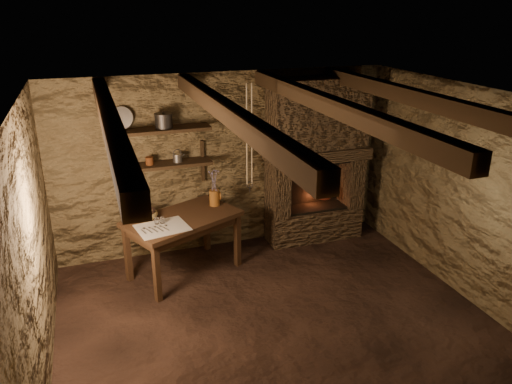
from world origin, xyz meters
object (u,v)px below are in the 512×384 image
object	(u,v)px
stoneware_jug	(214,190)
wooden_bowl	(142,215)
work_table	(184,243)
iron_stockpot	(164,121)
red_pot	(324,192)

from	to	relation	value
stoneware_jug	wooden_bowl	xyz separation A→B (m)	(-0.94, -0.11, -0.16)
work_table	iron_stockpot	world-z (taller)	iron_stockpot
wooden_bowl	iron_stockpot	size ratio (longest dim) A/B	1.78
stoneware_jug	iron_stockpot	size ratio (longest dim) A/B	2.18
work_table	stoneware_jug	distance (m)	0.76
stoneware_jug	work_table	bearing A→B (deg)	-136.84
iron_stockpot	red_pot	distance (m)	2.45
work_table	red_pot	size ratio (longest dim) A/B	2.87
iron_stockpot	red_pot	world-z (taller)	iron_stockpot
work_table	iron_stockpot	distance (m)	1.52
wooden_bowl	iron_stockpot	world-z (taller)	iron_stockpot
stoneware_jug	red_pot	distance (m)	1.64
stoneware_jug	iron_stockpot	distance (m)	1.07
iron_stockpot	red_pot	size ratio (longest dim) A/B	0.40
iron_stockpot	red_pot	xyz separation A→B (m)	(2.16, -0.12, -1.15)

